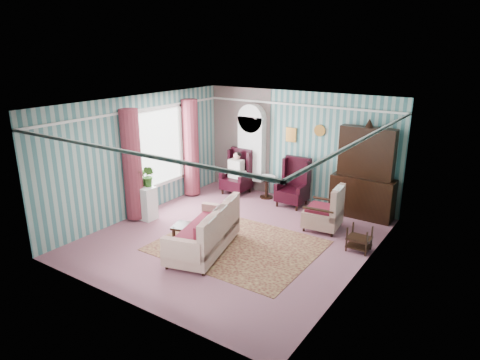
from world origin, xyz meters
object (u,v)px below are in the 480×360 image
Objects in this scene: seated_woman at (236,173)px; plant_stand at (144,203)px; nest_table at (359,238)px; floral_armchair at (323,209)px; sofa at (203,229)px; bookcase at (251,153)px; wingback_left at (236,172)px; round_side_table at (267,187)px; wingback_right at (292,183)px; coffee_table at (196,235)px; dresser_hutch at (365,170)px.

seated_woman is 1.47× the size of plant_stand.
floral_armchair is at bearing 150.49° from nest_table.
floral_armchair is at bearing -48.16° from sofa.
sofa is at bearing -66.35° from seated_woman.
floral_armchair is (2.76, -1.34, -0.63)m from bookcase.
nest_table is (3.82, -1.94, -0.85)m from bookcase.
plant_stand is (-0.80, -2.75, -0.22)m from wingback_left.
bookcase is 1.07m from round_side_table.
floral_armchair is at bearing -37.02° from wingback_right.
seated_woman is at bearing 73.78° from plant_stand.
bookcase is 1.11× the size of sofa.
wingback_left is 1.06× the size of seated_woman.
bookcase reaches higher than coffee_table.
dresser_hutch is 1.86m from wingback_right.
seated_woman reaches higher than sofa.
sofa is 2.05× the size of floral_armchair.
dresser_hutch reaches higher than wingback_right.
round_side_table is at bearing 56.32° from floral_armchair.
bookcase reaches higher than seated_woman.
dresser_hutch reaches higher than coffee_table.
plant_stand reaches higher than round_side_table.
wingback_left reaches higher than round_side_table.
nest_table is (4.07, -1.55, -0.32)m from seated_woman.
sofa reaches higher than nest_table.
wingback_right is at bearing 77.96° from coffee_table.
plant_stand is 2.33m from sofa.
seated_woman is 2.19× the size of nest_table.
bookcase is 4.37m from nest_table.
bookcase reaches higher than floral_armchair.
coffee_table is at bearing -86.72° from round_side_table.
wingback_right is at bearing -10.01° from round_side_table.
bookcase is at bearing 57.34° from seated_woman.
bookcase is 0.95× the size of dresser_hutch.
round_side_table is 3.60m from nest_table.
bookcase is 2.30× the size of coffee_table.
bookcase is at bearing 103.45° from coffee_table.
coffee_table is at bearing -70.73° from wingback_left.
bookcase is at bearing 165.43° from wingback_right.
bookcase is at bearing 71.51° from plant_stand.
wingback_right is 2.08× the size of round_side_table.
seated_woman is 3.16m from floral_armchair.
sofa is at bearing -145.71° from nest_table.
coffee_table is (-2.41, -3.38, -0.99)m from dresser_hutch.
bookcase is 3.13m from floral_armchair.
wingback_right is 1.28× the size of coffee_table.
wingback_left is at bearing 180.00° from wingback_right.
coffee_table is (1.09, -3.11, -0.40)m from seated_woman.
nest_table is 0.27× the size of sofa.
sofa is (2.26, -0.58, 0.09)m from plant_stand.
seated_woman is 1.97× the size of round_side_table.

